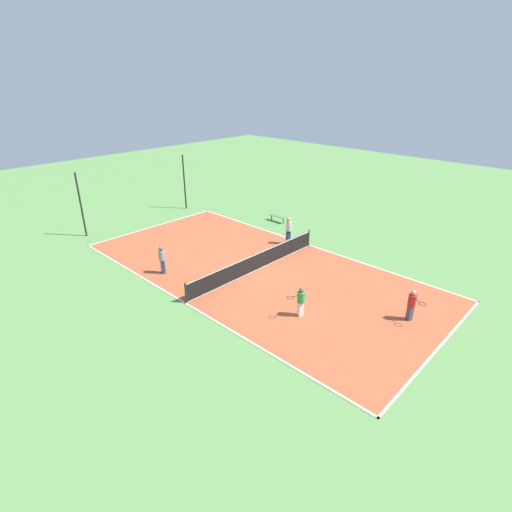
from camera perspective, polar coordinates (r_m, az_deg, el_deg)
name	(u,v)px	position (r m, az deg, el deg)	size (l,w,h in m)	color
ground_plane	(256,270)	(23.14, 0.00, -2.03)	(80.00, 80.00, 0.00)	#60934C
court_surface	(256,270)	(23.14, 0.00, -2.00)	(10.29, 21.07, 0.02)	#B75633
tennis_net	(256,261)	(22.90, 0.00, -0.76)	(10.09, 0.10, 1.07)	black
bench	(278,217)	(30.76, 3.09, 5.61)	(0.36, 1.50, 0.45)	#4C8C4C
player_coach_red	(412,303)	(19.53, 21.37, -6.30)	(0.71, 0.98, 1.54)	#4C4C51
player_far_green	(301,300)	(18.64, 6.42, -6.29)	(0.99, 0.63, 1.47)	white
player_baseline_gray	(162,258)	(22.99, -13.27, -0.31)	(0.47, 0.47, 1.62)	navy
player_far_white	(289,229)	(26.39, 4.67, 3.92)	(0.45, 0.45, 1.85)	navy
tennis_ball_far_baseline	(212,242)	(27.07, -6.31, 2.04)	(0.07, 0.07, 0.07)	#CCE033
tennis_ball_left_sideline	(329,343)	(17.43, 10.39, -12.16)	(0.07, 0.07, 0.07)	#CCE033
tennis_ball_midcourt	(192,252)	(25.65, -9.10, 0.55)	(0.07, 0.07, 0.07)	#CCE033
tennis_ball_near_net	(349,289)	(21.57, 13.09, -4.67)	(0.07, 0.07, 0.07)	#CCE033
fence_post_back_left	(81,205)	(29.81, -23.74, 6.65)	(0.12, 0.12, 4.46)	black
fence_post_back_right	(184,182)	(33.90, -10.19, 10.31)	(0.12, 0.12, 4.46)	black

